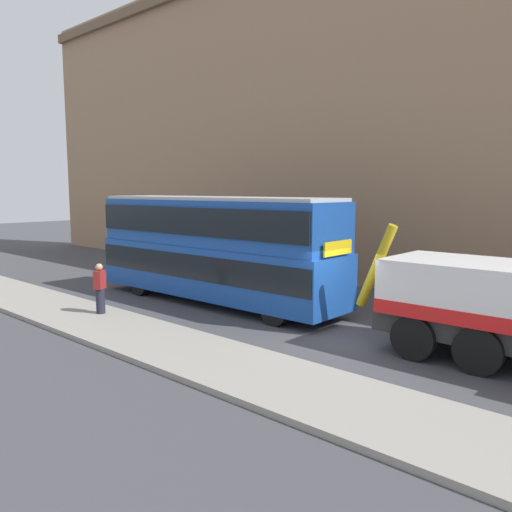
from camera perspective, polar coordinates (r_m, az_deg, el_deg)
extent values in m
plane|color=#424247|center=(15.49, 10.51, -8.97)|extent=(120.00, 120.00, 0.00)
cube|color=gray|center=(12.27, -0.17, -12.93)|extent=(60.00, 2.80, 0.15)
cube|color=#9E7A5B|center=(22.21, 22.19, 16.38)|extent=(60.00, 1.20, 16.00)
cylinder|color=#B79914|center=(15.25, 13.23, -1.11)|extent=(1.24, 0.30, 2.52)
cylinder|color=black|center=(15.37, 26.09, -7.51)|extent=(1.16, 0.36, 1.16)
cylinder|color=black|center=(13.31, 23.48, -9.62)|extent=(1.16, 0.36, 1.16)
cylinder|color=black|center=(15.85, 20.48, -6.78)|extent=(1.16, 0.36, 1.16)
cylinder|color=black|center=(13.86, 17.12, -8.66)|extent=(1.16, 0.36, 1.16)
cube|color=#19479E|center=(19.71, -4.66, -1.50)|extent=(11.03, 2.66, 1.90)
cube|color=#19479E|center=(19.51, -4.71, 3.73)|extent=(10.81, 2.55, 1.70)
cube|color=black|center=(19.67, -4.66, -0.78)|extent=(10.93, 2.70, 0.90)
cube|color=black|center=(19.50, -4.71, 4.02)|extent=(10.71, 2.70, 1.00)
cube|color=#B2B2B2|center=(19.47, -4.74, 6.40)|extent=(10.59, 2.45, 0.12)
cube|color=yellow|center=(16.05, 9.09, 0.89)|extent=(0.08, 1.50, 0.44)
cylinder|color=black|center=(18.15, 6.47, -4.77)|extent=(1.04, 0.31, 1.04)
cylinder|color=black|center=(16.47, 2.12, -5.99)|extent=(1.04, 0.31, 1.04)
cylinder|color=black|center=(22.97, -8.41, -2.22)|extent=(1.04, 0.31, 1.04)
cylinder|color=black|center=(21.66, -12.78, -2.91)|extent=(1.04, 0.31, 1.04)
cylinder|color=#232333|center=(18.26, -16.88, -4.80)|extent=(0.41, 0.41, 0.85)
cube|color=maroon|center=(18.12, -16.97, -2.53)|extent=(0.42, 0.48, 0.62)
sphere|color=tan|center=(18.05, -17.02, -1.18)|extent=(0.24, 0.24, 0.24)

